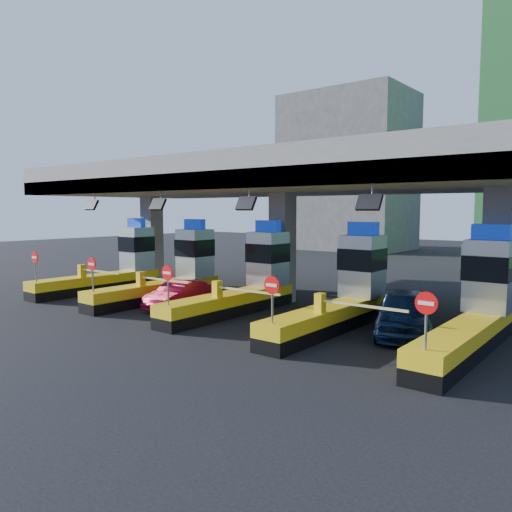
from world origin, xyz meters
The scene contains 10 objects.
ground centered at (0.00, 0.00, 0.00)m, with size 120.00×120.00×0.00m, color black.
toll_canopy centered at (0.00, 2.87, 6.13)m, with size 28.00×12.09×7.00m.
toll_lane_far_left centered at (-10.00, 0.28, 1.40)m, with size 4.43×8.00×4.16m.
toll_lane_left centered at (-5.00, 0.28, 1.40)m, with size 4.43×8.00×4.16m.
toll_lane_center centered at (0.00, 0.28, 1.40)m, with size 4.43×8.00×4.16m.
toll_lane_right centered at (5.00, 0.28, 1.40)m, with size 4.43×8.00×4.16m.
toll_lane_far_right centered at (10.00, 0.28, 1.40)m, with size 4.43×8.00×4.16m.
bg_building_concrete centered at (-14.00, 36.00, 9.00)m, with size 14.00×10.00×18.00m, color #4C4C49.
van centered at (7.43, 0.36, 0.84)m, with size 1.99×4.96×1.69m, color black.
red_car centered at (-2.96, -1.30, 0.65)m, with size 1.38×3.95×1.30m, color maroon.
Camera 1 is at (14.46, -17.40, 4.68)m, focal length 35.00 mm.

